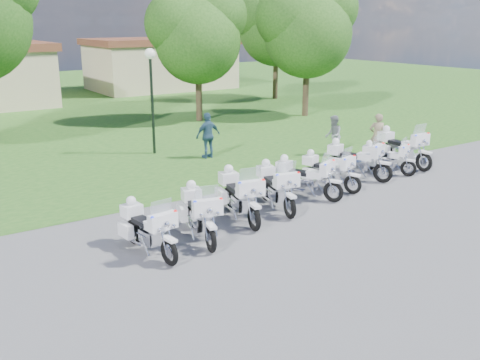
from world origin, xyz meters
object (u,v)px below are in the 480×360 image
motorcycle_5 (328,170)px  lamp_post (151,76)px  bystander_a (377,136)px  bystander_c (208,136)px  motorcycle_2 (239,194)px  motorcycle_6 (355,159)px  bystander_b (333,136)px  motorcycle_7 (385,157)px  motorcycle_3 (276,186)px  motorcycle_1 (199,212)px  motorcycle_4 (305,177)px  motorcycle_8 (401,147)px  motorcycle_0 (147,228)px

motorcycle_5 → lamp_post: size_ratio=0.50×
bystander_a → bystander_c: (-5.88, 3.74, 0.03)m
motorcycle_5 → motorcycle_2: bearing=-6.3°
motorcycle_6 → bystander_b: bystander_b is taller
motorcycle_5 → motorcycle_7: (3.12, 0.26, -0.05)m
motorcycle_3 → lamp_post: bearing=-76.0°
bystander_a → bystander_c: size_ratio=0.97×
motorcycle_5 → motorcycle_7: size_ratio=1.11×
motorcycle_1 → lamp_post: bearing=-94.2°
bystander_c → motorcycle_4: bearing=87.7°
motorcycle_8 → bystander_a: size_ratio=1.45×
motorcycle_5 → motorcycle_6: size_ratio=0.93×
bystander_a → motorcycle_2: bearing=47.7°
motorcycle_1 → motorcycle_3: same height
motorcycle_1 → motorcycle_6: (7.38, 1.71, 0.02)m
motorcycle_2 → motorcycle_7: (7.19, 0.99, -0.12)m
motorcycle_2 → motorcycle_8: (8.54, 1.40, 0.03)m
bystander_b → bystander_c: bearing=-81.4°
motorcycle_8 → bystander_c: 7.71m
motorcycle_8 → bystander_a: 1.47m
motorcycle_0 → motorcycle_1: motorcycle_1 is taller
motorcycle_1 → motorcycle_5: size_ratio=1.08×
motorcycle_5 → bystander_a: (4.65, 2.12, 0.27)m
motorcycle_1 → motorcycle_6: motorcycle_6 is taller
motorcycle_2 → motorcycle_6: (5.74, 1.11, -0.01)m
motorcycle_6 → motorcycle_7: (1.45, -0.12, -0.11)m
motorcycle_0 → bystander_a: bearing=-170.1°
motorcycle_1 → motorcycle_4: size_ratio=1.08×
motorcycle_4 → bystander_b: bystander_b is taller
motorcycle_6 → motorcycle_2: bearing=-11.4°
motorcycle_7 → motorcycle_2: bearing=-14.7°
motorcycle_6 → motorcycle_3: bearing=-9.8°
motorcycle_0 → motorcycle_6: (8.91, 1.86, 0.06)m
motorcycle_4 → motorcycle_8: size_ratio=0.84×
motorcycle_5 → bystander_c: bystander_c is taller
bystander_b → motorcycle_3: bearing=-19.4°
motorcycle_7 → lamp_post: lamp_post is taller
motorcycle_7 → bystander_c: (-4.35, 5.60, 0.35)m
bystander_c → motorcycle_7: bearing=125.8°
lamp_post → motorcycle_2: bearing=-98.7°
motorcycle_4 → bystander_b: bearing=-166.6°
motorcycle_0 → motorcycle_7: size_ratio=1.15×
motorcycle_2 → bystander_b: size_ratio=1.49×
motorcycle_8 → motorcycle_0: bearing=10.7°
motorcycle_5 → motorcycle_6: (1.66, 0.39, 0.07)m
motorcycle_4 → motorcycle_8: 5.79m
motorcycle_0 → motorcycle_7: (10.36, 1.74, -0.05)m
motorcycle_7 → bystander_b: size_ratio=1.18×
motorcycle_0 → motorcycle_4: (5.99, 1.21, 0.02)m
motorcycle_3 → motorcycle_0: bearing=24.3°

